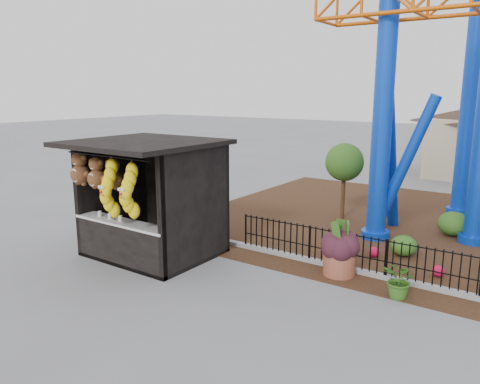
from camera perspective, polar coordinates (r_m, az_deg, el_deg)
The scene contains 7 objects.
ground at distance 10.47m, azimuth -3.22°, elevation -12.44°, with size 120.00×120.00×0.00m, color slate.
mulch_bed at distance 16.17m, azimuth 26.89°, elevation -4.79°, with size 18.00×12.00×0.02m, color #331E11.
curb at distance 11.47m, azimuth 23.13°, elevation -10.87°, with size 18.00×0.18×0.12m, color gray.
prize_booth at distance 12.55m, azimuth -11.77°, elevation -1.01°, with size 3.50×3.40×3.12m.
terracotta_planter at distance 11.64m, azimuth 12.01°, elevation -8.41°, with size 0.77×0.77×0.64m, color brown.
planter_foliage at distance 11.44m, azimuth 12.15°, elevation -5.42°, with size 0.70×0.70×0.64m, color #32141D.
potted_plant at distance 10.70m, azimuth 18.98°, elevation -10.16°, with size 0.74×0.64×0.82m, color #20601C.
Camera 1 is at (5.92, -7.46, 4.35)m, focal length 35.00 mm.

